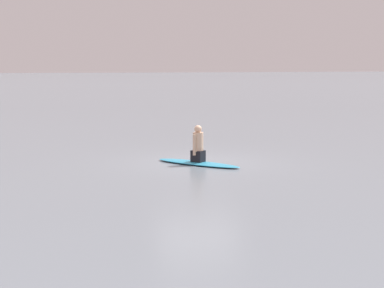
% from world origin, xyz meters
% --- Properties ---
extents(ground_plane, '(400.00, 400.00, 0.00)m').
position_xyz_m(ground_plane, '(0.00, 0.00, 0.00)').
color(ground_plane, gray).
extents(surfboard, '(2.61, 2.19, 0.09)m').
position_xyz_m(surfboard, '(-0.35, 0.14, 0.04)').
color(surfboard, '#339EC6').
rests_on(surfboard, ground).
extents(person_paddler, '(0.45, 0.44, 1.06)m').
position_xyz_m(person_paddler, '(-0.35, 0.14, 0.56)').
color(person_paddler, black).
rests_on(person_paddler, surfboard).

